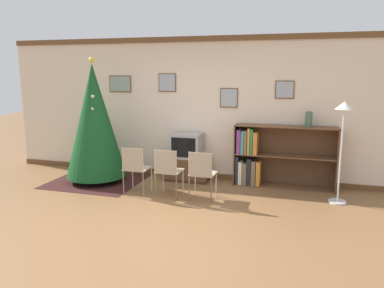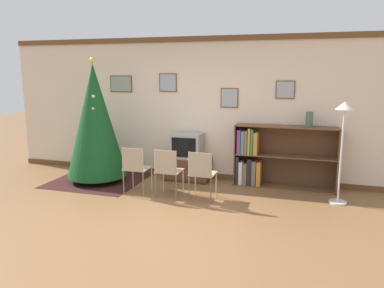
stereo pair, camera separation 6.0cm
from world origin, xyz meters
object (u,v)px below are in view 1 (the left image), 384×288
tv_console (187,169)px  folding_chair_right (202,173)px  vase (309,119)px  standing_lamp (343,126)px  folding_chair_left (135,167)px  folding_chair_center (168,170)px  christmas_tree (95,121)px  television (187,145)px  bookshelf (265,157)px

tv_console → folding_chair_right: bearing=-61.7°
tv_console → vase: (2.18, 0.07, 1.02)m
tv_console → vase: bearing=2.0°
standing_lamp → folding_chair_left: bearing=-170.6°
folding_chair_center → folding_chair_right: size_ratio=1.00×
vase → standing_lamp: (0.50, -0.61, -0.01)m
standing_lamp → folding_chair_right: bearing=-165.7°
folding_chair_center → standing_lamp: standing_lamp is taller
christmas_tree → folding_chair_center: (1.62, -0.52, -0.68)m
folding_chair_left → television: bearing=61.6°
folding_chair_right → bookshelf: 1.44m
christmas_tree → folding_chair_right: 2.36m
bookshelf → standing_lamp: standing_lamp is taller
tv_console → folding_chair_left: (-0.58, -1.07, 0.25)m
christmas_tree → folding_chair_center: bearing=-17.9°
tv_console → folding_chair_center: folding_chair_center is taller
tv_console → folding_chair_center: size_ratio=1.07×
christmas_tree → folding_chair_left: christmas_tree is taller
television → folding_chair_right: television is taller
television → folding_chair_right: (0.58, -1.07, -0.21)m
folding_chair_center → folding_chair_right: same height
folding_chair_left → standing_lamp: size_ratio=0.51×
folding_chair_center → vase: bearing=27.7°
television → folding_chair_center: size_ratio=0.69×
bookshelf → folding_chair_left: bearing=-151.0°
folding_chair_center → standing_lamp: bearing=11.3°
christmas_tree → folding_chair_right: size_ratio=2.80×
folding_chair_right → bookshelf: bookshelf is taller
tv_console → vase: size_ratio=3.31×
vase → standing_lamp: bearing=-50.6°
christmas_tree → vase: (3.80, 0.62, 0.10)m
christmas_tree → television: (1.62, 0.55, -0.47)m
tv_console → bookshelf: bookshelf is taller
bookshelf → vase: vase is taller
bookshelf → vase: bearing=1.0°
television → folding_chair_center: television is taller
folding_chair_left → vase: 3.09m
tv_console → folding_chair_left: 1.24m
folding_chair_right → bookshelf: bearing=51.8°
television → vase: bearing=2.0°
tv_console → vase: 2.41m
vase → standing_lamp: standing_lamp is taller
television → christmas_tree: bearing=-161.4°
folding_chair_center → bookshelf: bearing=37.7°
folding_chair_right → vase: (1.60, 1.15, 0.78)m
folding_chair_left → folding_chair_right: same height
bookshelf → folding_chair_right: bearing=-128.2°
folding_chair_left → folding_chair_right: size_ratio=1.00×
christmas_tree → television: size_ratio=4.06×
tv_console → folding_chair_left: folding_chair_left is taller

